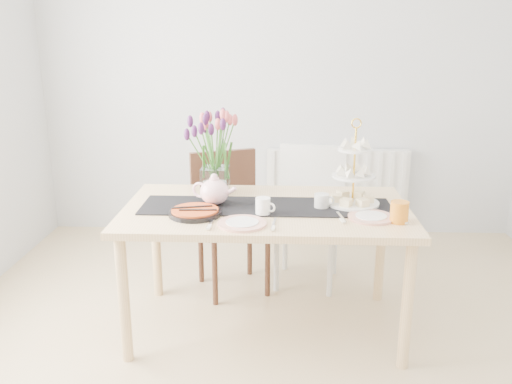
{
  "coord_description": "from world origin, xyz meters",
  "views": [
    {
      "loc": [
        0.0,
        -2.3,
        1.69
      ],
      "look_at": [
        -0.12,
        0.54,
        0.85
      ],
      "focal_mm": 38.0,
      "sensor_mm": 36.0,
      "label": 1
    }
  ],
  "objects_px": {
    "cream_jug": "(322,201)",
    "mug_white": "(263,206)",
    "chair_white": "(309,204)",
    "tulip_vase": "(214,140)",
    "dining_table": "(266,220)",
    "plate_right": "(371,217)",
    "chair_brown": "(229,210)",
    "teapot": "(214,192)",
    "mug_orange": "(399,212)",
    "tart_tin": "(195,212)",
    "radiator": "(337,184)",
    "plate_left": "(242,223)",
    "cake_stand": "(353,184)"
  },
  "relations": [
    {
      "from": "cream_jug",
      "to": "mug_white",
      "type": "relative_size",
      "value": 0.87
    },
    {
      "from": "chair_white",
      "to": "mug_white",
      "type": "distance_m",
      "value": 0.92
    },
    {
      "from": "chair_white",
      "to": "tulip_vase",
      "type": "bearing_deg",
      "value": -132.7
    },
    {
      "from": "dining_table",
      "to": "chair_white",
      "type": "xyz_separation_m",
      "value": [
        0.28,
        0.71,
        -0.12
      ]
    },
    {
      "from": "tulip_vase",
      "to": "plate_right",
      "type": "relative_size",
      "value": 2.49
    },
    {
      "from": "chair_brown",
      "to": "chair_white",
      "type": "height_order",
      "value": "chair_white"
    },
    {
      "from": "teapot",
      "to": "dining_table",
      "type": "bearing_deg",
      "value": 16.87
    },
    {
      "from": "plate_right",
      "to": "mug_orange",
      "type": "bearing_deg",
      "value": -23.77
    },
    {
      "from": "chair_brown",
      "to": "dining_table",
      "type": "bearing_deg",
      "value": -87.43
    },
    {
      "from": "chair_white",
      "to": "mug_white",
      "type": "bearing_deg",
      "value": -99.58
    },
    {
      "from": "dining_table",
      "to": "cream_jug",
      "type": "relative_size",
      "value": 19.44
    },
    {
      "from": "cream_jug",
      "to": "chair_brown",
      "type": "bearing_deg",
      "value": 137.13
    },
    {
      "from": "tart_tin",
      "to": "chair_white",
      "type": "bearing_deg",
      "value": 52.5
    },
    {
      "from": "radiator",
      "to": "plate_right",
      "type": "xyz_separation_m",
      "value": [
        -0.01,
        -1.77,
        0.31
      ]
    },
    {
      "from": "tart_tin",
      "to": "plate_left",
      "type": "bearing_deg",
      "value": -27.67
    },
    {
      "from": "mug_white",
      "to": "cake_stand",
      "type": "bearing_deg",
      "value": 43.07
    },
    {
      "from": "radiator",
      "to": "dining_table",
      "type": "xyz_separation_m",
      "value": [
        -0.57,
        -1.6,
        0.22
      ]
    },
    {
      "from": "dining_table",
      "to": "chair_brown",
      "type": "height_order",
      "value": "chair_brown"
    },
    {
      "from": "chair_white",
      "to": "cream_jug",
      "type": "xyz_separation_m",
      "value": [
        0.02,
        -0.71,
        0.24
      ]
    },
    {
      "from": "chair_brown",
      "to": "tulip_vase",
      "type": "relative_size",
      "value": 1.52
    },
    {
      "from": "chair_white",
      "to": "plate_left",
      "type": "height_order",
      "value": "chair_white"
    },
    {
      "from": "plate_left",
      "to": "mug_white",
      "type": "bearing_deg",
      "value": 57.88
    },
    {
      "from": "tulip_vase",
      "to": "mug_orange",
      "type": "distance_m",
      "value": 1.14
    },
    {
      "from": "plate_left",
      "to": "cream_jug",
      "type": "bearing_deg",
      "value": 34.17
    },
    {
      "from": "chair_brown",
      "to": "plate_right",
      "type": "xyz_separation_m",
      "value": [
        0.83,
        -0.74,
        0.22
      ]
    },
    {
      "from": "teapot",
      "to": "plate_right",
      "type": "relative_size",
      "value": 1.08
    },
    {
      "from": "radiator",
      "to": "mug_orange",
      "type": "relative_size",
      "value": 10.73
    },
    {
      "from": "chair_brown",
      "to": "radiator",
      "type": "bearing_deg",
      "value": 28.53
    },
    {
      "from": "cake_stand",
      "to": "mug_orange",
      "type": "xyz_separation_m",
      "value": [
        0.2,
        -0.28,
        -0.07
      ]
    },
    {
      "from": "chair_brown",
      "to": "chair_white",
      "type": "xyz_separation_m",
      "value": [
        0.55,
        0.13,
        0.01
      ]
    },
    {
      "from": "chair_white",
      "to": "tulip_vase",
      "type": "relative_size",
      "value": 1.54
    },
    {
      "from": "cake_stand",
      "to": "plate_left",
      "type": "xyz_separation_m",
      "value": [
        -0.6,
        -0.35,
        -0.12
      ]
    },
    {
      "from": "tulip_vase",
      "to": "mug_white",
      "type": "xyz_separation_m",
      "value": [
        0.3,
        -0.38,
        -0.29
      ]
    },
    {
      "from": "chair_brown",
      "to": "tulip_vase",
      "type": "bearing_deg",
      "value": -120.62
    },
    {
      "from": "teapot",
      "to": "tart_tin",
      "type": "height_order",
      "value": "teapot"
    },
    {
      "from": "chair_brown",
      "to": "cake_stand",
      "type": "bearing_deg",
      "value": -56.82
    },
    {
      "from": "chair_white",
      "to": "plate_right",
      "type": "height_order",
      "value": "chair_white"
    },
    {
      "from": "dining_table",
      "to": "plate_right",
      "type": "distance_m",
      "value": 0.59
    },
    {
      "from": "dining_table",
      "to": "tulip_vase",
      "type": "bearing_deg",
      "value": 141.59
    },
    {
      "from": "dining_table",
      "to": "plate_right",
      "type": "bearing_deg",
      "value": -16.64
    },
    {
      "from": "cake_stand",
      "to": "mug_white",
      "type": "xyz_separation_m",
      "value": [
        -0.5,
        -0.19,
        -0.08
      ]
    },
    {
      "from": "tart_tin",
      "to": "plate_right",
      "type": "distance_m",
      "value": 0.94
    },
    {
      "from": "tulip_vase",
      "to": "teapot",
      "type": "distance_m",
      "value": 0.34
    },
    {
      "from": "mug_white",
      "to": "tulip_vase",
      "type": "bearing_deg",
      "value": 150.24
    },
    {
      "from": "radiator",
      "to": "mug_white",
      "type": "height_order",
      "value": "mug_white"
    },
    {
      "from": "chair_white",
      "to": "tart_tin",
      "type": "distance_m",
      "value": 1.11
    },
    {
      "from": "mug_orange",
      "to": "plate_right",
      "type": "distance_m",
      "value": 0.15
    },
    {
      "from": "tulip_vase",
      "to": "teapot",
      "type": "height_order",
      "value": "tulip_vase"
    },
    {
      "from": "plate_left",
      "to": "plate_right",
      "type": "bearing_deg",
      "value": 10.77
    },
    {
      "from": "dining_table",
      "to": "teapot",
      "type": "xyz_separation_m",
      "value": [
        -0.29,
        0.01,
        0.16
      ]
    }
  ]
}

